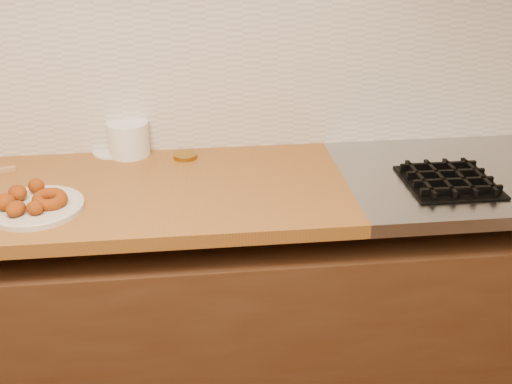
% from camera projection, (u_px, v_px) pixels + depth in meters
% --- Properties ---
extents(wall_back, '(4.00, 0.02, 2.70)m').
position_uv_depth(wall_back, '(169.00, 11.00, 1.97)').
color(wall_back, tan).
rests_on(wall_back, ground).
extents(base_cabinet, '(3.60, 0.60, 0.77)m').
position_uv_depth(base_cabinet, '(186.00, 326.00, 2.11)').
color(base_cabinet, '#4B2F1C').
rests_on(base_cabinet, floor).
extents(backsplash, '(3.60, 0.02, 0.60)m').
position_uv_depth(backsplash, '(172.00, 60.00, 2.03)').
color(backsplash, beige).
rests_on(backsplash, wall_back).
extents(donut_plate, '(0.26, 0.26, 0.01)m').
position_uv_depth(donut_plate, '(36.00, 207.00, 1.74)').
color(donut_plate, beige).
rests_on(donut_plate, butcher_block).
extents(ring_donut, '(0.13, 0.13, 0.04)m').
position_uv_depth(ring_donut, '(50.00, 199.00, 1.73)').
color(ring_donut, brown).
rests_on(ring_donut, donut_plate).
extents(fried_dough_chunks, '(0.14, 0.19, 0.05)m').
position_uv_depth(fried_dough_chunks, '(20.00, 199.00, 1.73)').
color(fried_dough_chunks, brown).
rests_on(fried_dough_chunks, donut_plate).
extents(plastic_tub, '(0.17, 0.17, 0.11)m').
position_uv_depth(plastic_tub, '(129.00, 139.00, 2.08)').
color(plastic_tub, white).
rests_on(plastic_tub, butcher_block).
extents(tub_lid, '(0.14, 0.14, 0.01)m').
position_uv_depth(tub_lid, '(112.00, 152.00, 2.12)').
color(tub_lid, silver).
rests_on(tub_lid, butcher_block).
extents(brass_jar_lid, '(0.10, 0.10, 0.01)m').
position_uv_depth(brass_jar_lid, '(185.00, 156.00, 2.08)').
color(brass_jar_lid, olive).
rests_on(brass_jar_lid, butcher_block).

